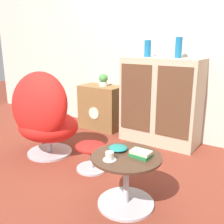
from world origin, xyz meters
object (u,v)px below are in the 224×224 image
Objects in this scene: tv_console at (102,107)px; teacup at (110,157)px; coffee_table at (126,178)px; potted_plant at (103,80)px; egg_chair at (44,116)px; book_stack at (141,154)px; ottoman at (92,151)px; bowl at (118,148)px; sideboard at (161,101)px; vase_inner_left at (179,48)px; vase_leftmost at (148,48)px.

tv_console is 6.29× the size of teacup.
potted_plant reaches higher than coffee_table.
egg_chair is at bearing -87.88° from tv_console.
book_stack reaches higher than coffee_table.
coffee_table is 1.95m from potted_plant.
bowl is (0.48, -0.26, 0.24)m from ottoman.
sideboard is at bearing 99.26° from bowl.
potted_plant reaches higher than teacup.
egg_chair is at bearing -129.05° from sideboard.
teacup reaches higher than coffee_table.
vase_inner_left is at bearing 91.67° from bowl.
coffee_table is 3.42× the size of book_stack.
teacup is (1.20, -1.57, 0.13)m from tv_console.
potted_plant is at bearing 90.32° from egg_chair.
vase_inner_left is at bearing 100.31° from book_stack.
tv_console is at bearing 178.32° from vase_inner_left.
sideboard is 1.09× the size of egg_chair.
vase_leftmost is at bearing 110.99° from coffee_table.
sideboard is 7.11× the size of bowl.
potted_plant is 1.78× the size of teacup.
egg_chair is 1.14m from bowl.
egg_chair is (-0.90, -1.10, -0.07)m from sideboard.
sideboard reaches higher than tv_console.
sideboard is 1.47m from coffee_table.
teacup is at bearing -20.20° from egg_chair.
tv_console reaches higher than book_stack.
book_stack is at bearing -46.37° from potted_plant.
vase_inner_left is (1.08, 1.11, 0.72)m from egg_chair.
teacup is at bearing -52.53° from tv_console.
bowl is at bearing -12.19° from egg_chair.
tv_console reaches higher than teacup.
vase_leftmost is at bearing -2.58° from tv_console.
coffee_table is at bearing 63.89° from teacup.
teacup is at bearing -133.57° from book_stack.
coffee_table is 1.77m from vase_leftmost.
bowl is (1.16, -1.38, 0.12)m from tv_console.
coffee_table is (0.59, -0.32, 0.04)m from ottoman.
tv_console is 1.98m from teacup.
ottoman is at bearing 2.13° from egg_chair.
teacup is at bearing -76.65° from bowl.
potted_plant is (-0.69, 0.03, -0.44)m from vase_leftmost.
ottoman is 0.60m from bowl.
vase_inner_left is 1.57× the size of bowl.
bowl is at bearing 176.46° from book_stack.
egg_chair reaches higher than potted_plant.
vase_leftmost reaches higher than bowl.
coffee_table is (1.22, -0.29, -0.23)m from egg_chair.
coffee_table is 0.26m from teacup.
sideboard reaches higher than book_stack.
egg_chair is 1.82× the size of coffee_table.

